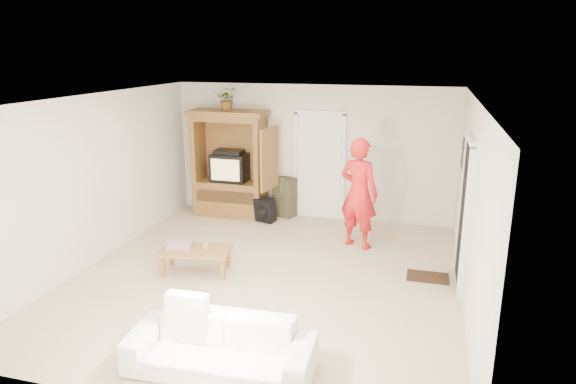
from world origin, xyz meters
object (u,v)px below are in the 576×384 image
at_px(man, 359,193).
at_px(sofa, 220,347).
at_px(armoire, 231,171).
at_px(coffee_table, 196,252).

distance_m(man, sofa, 4.05).
relative_size(man, sofa, 0.97).
bearing_deg(armoire, sofa, -69.89).
bearing_deg(armoire, coffee_table, -79.48).
bearing_deg(sofa, man, 75.24).
relative_size(armoire, man, 1.12).
relative_size(man, coffee_table, 1.69).
height_order(armoire, sofa, armoire).
distance_m(sofa, coffee_table, 2.55).
relative_size(armoire, coffee_table, 1.90).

